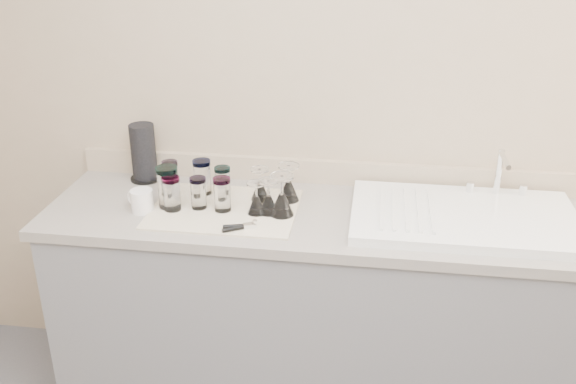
% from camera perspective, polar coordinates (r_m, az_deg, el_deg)
% --- Properties ---
extents(room_envelope, '(3.54, 3.50, 2.52)m').
position_cam_1_polar(room_envelope, '(1.08, -3.72, 1.86)').
color(room_envelope, '#56565C').
rests_on(room_envelope, ground).
extents(counter_unit, '(2.06, 0.62, 0.90)m').
position_cam_1_polar(counter_unit, '(2.66, 2.22, -10.53)').
color(counter_unit, slate).
rests_on(counter_unit, ground).
extents(sink_unit, '(0.82, 0.50, 0.22)m').
position_cam_1_polar(sink_unit, '(2.44, 15.41, -2.11)').
color(sink_unit, white).
rests_on(sink_unit, counter_unit).
extents(dish_towel, '(0.55, 0.42, 0.01)m').
position_cam_1_polar(dish_towel, '(2.46, -5.67, -1.51)').
color(dish_towel, silver).
rests_on(dish_towel, counter_unit).
extents(tumbler_teal, '(0.06, 0.06, 0.13)m').
position_cam_1_polar(tumbler_teal, '(2.61, -10.40, 1.38)').
color(tumbler_teal, white).
rests_on(tumbler_teal, dish_towel).
extents(tumbler_cyan, '(0.07, 0.07, 0.14)m').
position_cam_1_polar(tumbler_cyan, '(2.56, -7.64, 1.34)').
color(tumbler_cyan, white).
rests_on(tumbler_cyan, dish_towel).
extents(tumbler_purple, '(0.06, 0.06, 0.12)m').
position_cam_1_polar(tumbler_purple, '(2.53, -5.82, 0.90)').
color(tumbler_purple, white).
rests_on(tumbler_purple, dish_towel).
extents(tumbler_magenta, '(0.08, 0.08, 0.16)m').
position_cam_1_polar(tumbler_magenta, '(2.47, -10.63, 0.46)').
color(tumbler_magenta, white).
rests_on(tumbler_magenta, dish_towel).
extents(tumbler_blue, '(0.06, 0.06, 0.12)m').
position_cam_1_polar(tumbler_blue, '(2.45, -7.97, -0.05)').
color(tumbler_blue, white).
rests_on(tumbler_blue, dish_towel).
extents(tumbler_lavender, '(0.07, 0.07, 0.13)m').
position_cam_1_polar(tumbler_lavender, '(2.41, -5.87, -0.18)').
color(tumbler_lavender, white).
rests_on(tumbler_lavender, dish_towel).
extents(tumbler_extra, '(0.07, 0.07, 0.13)m').
position_cam_1_polar(tumbler_extra, '(2.44, -10.30, -0.10)').
color(tumbler_extra, white).
rests_on(tumbler_extra, dish_towel).
extents(goblet_back_left, '(0.07, 0.07, 0.13)m').
position_cam_1_polar(goblet_back_left, '(2.50, -2.50, 0.26)').
color(goblet_back_left, white).
rests_on(goblet_back_left, dish_towel).
extents(goblet_back_right, '(0.08, 0.08, 0.15)m').
position_cam_1_polar(goblet_back_right, '(2.49, 0.05, 0.33)').
color(goblet_back_right, white).
rests_on(goblet_back_right, dish_towel).
extents(goblet_front_left, '(0.07, 0.07, 0.12)m').
position_cam_1_polar(goblet_front_left, '(2.39, -2.82, -0.98)').
color(goblet_front_left, white).
rests_on(goblet_front_left, dish_towel).
extents(goblet_front_right, '(0.09, 0.09, 0.16)m').
position_cam_1_polar(goblet_front_right, '(2.37, -0.54, -0.85)').
color(goblet_front_right, white).
rests_on(goblet_front_right, dish_towel).
extents(goblet_extra, '(0.07, 0.07, 0.13)m').
position_cam_1_polar(goblet_extra, '(2.39, -1.74, -0.89)').
color(goblet_extra, white).
rests_on(goblet_extra, dish_towel).
extents(can_opener, '(0.12, 0.08, 0.02)m').
position_cam_1_polar(can_opener, '(2.29, -4.31, -3.10)').
color(can_opener, silver).
rests_on(can_opener, dish_towel).
extents(white_mug, '(0.13, 0.11, 0.09)m').
position_cam_1_polar(white_mug, '(2.48, -12.89, -0.76)').
color(white_mug, white).
rests_on(white_mug, counter_unit).
extents(paper_towel_roll, '(0.13, 0.13, 0.24)m').
position_cam_1_polar(paper_towel_roll, '(2.74, -12.72, 3.39)').
color(paper_towel_roll, black).
rests_on(paper_towel_roll, counter_unit).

